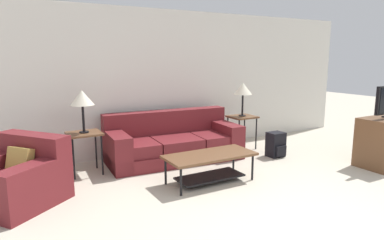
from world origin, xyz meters
name	(u,v)px	position (x,y,z in m)	size (l,w,h in m)	color
ground_plane	(324,238)	(0.00, 0.00, 0.00)	(24.00, 24.00, 0.00)	beige
wall_back	(164,82)	(0.00, 3.72, 1.30)	(8.88, 0.06, 2.60)	silver
couch	(173,143)	(-0.13, 3.09, 0.29)	(2.32, 1.12, 0.82)	maroon
armchair	(16,180)	(-2.58, 2.42, 0.29)	(1.36, 1.37, 0.80)	maroon
coffee_table	(210,161)	(-0.17, 1.85, 0.31)	(1.28, 0.58, 0.41)	brown
side_table_left	(84,138)	(-1.61, 3.08, 0.56)	(0.49, 0.44, 0.64)	brown
side_table_right	(242,120)	(1.35, 3.08, 0.56)	(0.49, 0.44, 0.64)	brown
table_lamp_left	(82,98)	(-1.61, 3.08, 1.15)	(0.35, 0.35, 0.64)	black
table_lamp_right	(243,89)	(1.35, 3.08, 1.15)	(0.35, 0.35, 0.64)	black
backpack	(276,145)	(1.55, 2.35, 0.21)	(0.29, 0.31, 0.44)	black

